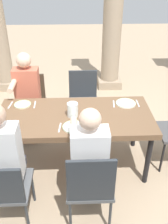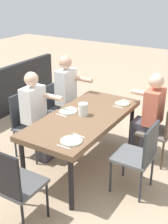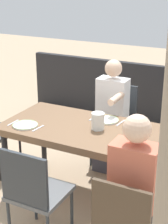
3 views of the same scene
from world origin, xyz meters
The scene contains 20 objects.
ground_plane centered at (0.00, 0.00, 0.00)m, with size 16.00×16.00×0.00m, color tan.
dining_table centered at (0.00, 0.00, 0.69)m, with size 1.81×0.85×0.75m.
chair_west_north centered at (-0.65, 0.84, 0.50)m, with size 0.44×0.44×0.86m.
chair_west_south centered at (-0.65, -0.84, 0.50)m, with size 0.44×0.44×0.85m.
chair_mid_north centered at (0.13, 0.84, 0.52)m, with size 0.44×0.44×0.90m.
chair_mid_south centered at (0.13, -0.85, 0.52)m, with size 0.44×0.44×0.93m.
diner_woman_green centered at (0.13, -0.66, 0.67)m, with size 0.35×0.49×1.27m.
diner_man_white centered at (-0.66, 0.65, 0.68)m, with size 0.35×0.49×1.27m.
diner_guest_third centered at (-0.66, -0.66, 0.71)m, with size 0.35×0.49×1.32m.
stone_column_centre centered at (0.73, 2.33, 1.50)m, with size 0.46×0.46×3.05m.
plate_0 centered at (-0.64, 0.26, 0.76)m, with size 0.21×0.21×0.02m.
fork_0 centered at (-0.79, 0.26, 0.76)m, with size 0.02×0.17×0.01m, color silver.
spoon_0 centered at (-0.49, 0.26, 0.76)m, with size 0.02×0.17×0.01m, color silver.
plate_1 centered at (-0.01, -0.25, 0.76)m, with size 0.25×0.25×0.02m.
fork_1 centered at (-0.16, -0.25, 0.76)m, with size 0.02×0.17×0.01m, color silver.
spoon_1 centered at (0.14, -0.25, 0.76)m, with size 0.02×0.17×0.01m, color silver.
plate_2 centered at (0.64, 0.23, 0.76)m, with size 0.25×0.25×0.02m.
fork_2 centered at (0.49, 0.23, 0.76)m, with size 0.02×0.17×0.01m, color silver.
spoon_2 centered at (0.79, 0.23, 0.76)m, with size 0.02×0.17×0.01m, color silver.
water_pitcher centered at (-0.02, -0.02, 0.83)m, with size 0.12×0.12×0.16m.
Camera 1 is at (0.01, -2.47, 2.31)m, focal length 40.37 mm.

